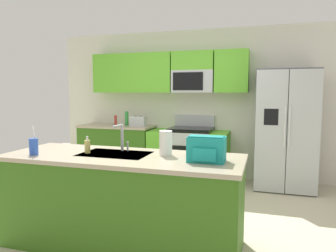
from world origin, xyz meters
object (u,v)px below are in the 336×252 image
drink_cup_blue (34,147)px  soap_dispenser (87,146)px  range_oven (189,154)px  refrigerator (285,130)px  paper_towel_roll (166,143)px  backpack (207,149)px  bottle_green (127,118)px  toaster (138,121)px  sink_faucet (121,135)px  pepper_mill (116,120)px

drink_cup_blue → soap_dispenser: 0.51m
range_oven → drink_cup_blue: drink_cup_blue is taller
refrigerator → soap_dispenser: 3.16m
refrigerator → paper_towel_roll: size_ratio=7.71×
drink_cup_blue → backpack: (1.65, 0.19, 0.04)m
bottle_green → paper_towel_roll: bearing=-58.0°
paper_towel_roll → backpack: 0.45m
toaster → drink_cup_blue: (0.03, -2.71, -0.01)m
sink_faucet → backpack: sink_faucet is taller
sink_faucet → drink_cup_blue: (-0.73, -0.43, -0.09)m
range_oven → bottle_green: (-1.19, 0.05, 0.58)m
range_oven → pepper_mill: size_ratio=7.52×
soap_dispenser → paper_towel_roll: 0.79m
refrigerator → drink_cup_blue: size_ratio=6.59×
pepper_mill → bottle_green: (0.20, 0.05, 0.04)m
toaster → paper_towel_roll: 2.68m
toaster → paper_towel_roll: (1.27, -2.36, 0.03)m
range_oven → soap_dispenser: bearing=-99.8°
pepper_mill → refrigerator: bearing=-1.3°
range_oven → paper_towel_roll: paper_towel_roll is taller
toaster → sink_faucet: (0.76, -2.28, 0.08)m
sink_faucet → drink_cup_blue: sink_faucet is taller
bottle_green → toaster: bearing=-20.4°
backpack → sink_faucet: bearing=165.8°
refrigerator → backpack: refrigerator is taller
soap_dispenser → paper_towel_roll: size_ratio=0.71×
toaster → bottle_green: size_ratio=1.10×
sink_faucet → soap_dispenser: size_ratio=1.66×
range_oven → refrigerator: (1.55, -0.07, 0.48)m
soap_dispenser → backpack: backpack is taller
bottle_green → backpack: 3.27m
range_oven → sink_faucet: (-0.16, -2.34, 0.62)m
toaster → pepper_mill: same height
toaster → backpack: backpack is taller
sink_faucet → toaster: bearing=108.5°
range_oven → refrigerator: refrigerator is taller
bottle_green → backpack: (1.96, -2.62, -0.01)m
soap_dispenser → toaster: bearing=101.1°
soap_dispenser → bottle_green: bearing=106.3°
bottle_green → drink_cup_blue: (0.31, -2.81, -0.05)m
refrigerator → bottle_green: 2.75m
toaster → bottle_green: bearing=159.6°
sink_faucet → backpack: 0.95m
backpack → toaster: bearing=123.9°
paper_towel_roll → backpack: bearing=-20.6°
toaster → backpack: bearing=-56.1°
paper_towel_roll → pepper_mill: bearing=125.8°
range_oven → backpack: (0.77, -2.57, 0.57)m
refrigerator → bottle_green: refrigerator is taller
pepper_mill → drink_cup_blue: 2.81m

